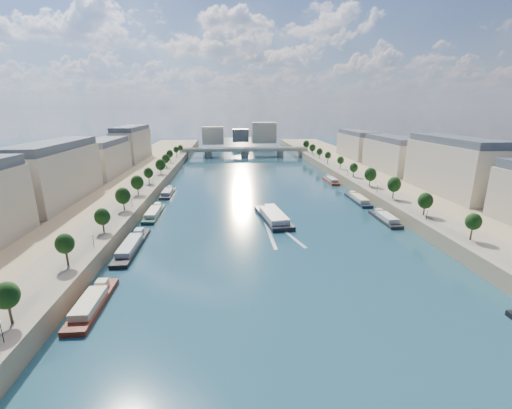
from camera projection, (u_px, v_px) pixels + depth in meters
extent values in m
plane|color=#0B2432|center=(259.00, 198.00, 167.43)|extent=(700.00, 700.00, 0.00)
cube|color=#9E8460|center=(107.00, 196.00, 161.05)|extent=(44.00, 520.00, 5.00)
cube|color=#9E8460|center=(401.00, 190.00, 172.45)|extent=(44.00, 520.00, 5.00)
cube|color=gray|center=(139.00, 190.00, 161.54)|extent=(14.00, 520.00, 0.10)
cube|color=gray|center=(373.00, 185.00, 170.57)|extent=(14.00, 520.00, 0.10)
cylinder|color=#382B1E|center=(1.00, 319.00, 59.57)|extent=(0.50, 0.50, 3.82)
cylinder|color=#382B1E|center=(64.00, 260.00, 82.58)|extent=(0.50, 0.50, 3.82)
ellipsoid|color=black|center=(62.00, 247.00, 81.60)|extent=(4.80, 4.80, 5.52)
cylinder|color=#382B1E|center=(100.00, 227.00, 105.59)|extent=(0.50, 0.50, 3.82)
ellipsoid|color=black|center=(98.00, 216.00, 104.60)|extent=(4.80, 4.80, 5.52)
cylinder|color=#382B1E|center=(122.00, 206.00, 128.59)|extent=(0.50, 0.50, 3.82)
ellipsoid|color=black|center=(121.00, 196.00, 127.61)|extent=(4.80, 4.80, 5.52)
cylinder|color=#382B1E|center=(138.00, 191.00, 151.60)|extent=(0.50, 0.50, 3.82)
ellipsoid|color=black|center=(137.00, 183.00, 150.62)|extent=(4.80, 4.80, 5.52)
cylinder|color=#382B1E|center=(150.00, 180.00, 174.61)|extent=(0.50, 0.50, 3.82)
ellipsoid|color=black|center=(149.00, 173.00, 173.63)|extent=(4.80, 4.80, 5.52)
cylinder|color=#382B1E|center=(159.00, 171.00, 197.62)|extent=(0.50, 0.50, 3.82)
ellipsoid|color=black|center=(158.00, 165.00, 196.63)|extent=(4.80, 4.80, 5.52)
cylinder|color=#382B1E|center=(166.00, 165.00, 220.62)|extent=(0.50, 0.50, 3.82)
ellipsoid|color=black|center=(165.00, 159.00, 219.64)|extent=(4.80, 4.80, 5.52)
cylinder|color=#382B1E|center=(172.00, 159.00, 243.63)|extent=(0.50, 0.50, 3.82)
ellipsoid|color=black|center=(171.00, 154.00, 242.65)|extent=(4.80, 4.80, 5.52)
cylinder|color=#382B1E|center=(176.00, 155.00, 266.64)|extent=(0.50, 0.50, 3.82)
ellipsoid|color=black|center=(176.00, 150.00, 265.66)|extent=(4.80, 4.80, 5.52)
cylinder|color=#382B1E|center=(180.00, 151.00, 289.65)|extent=(0.50, 0.50, 3.82)
ellipsoid|color=black|center=(180.00, 147.00, 288.67)|extent=(4.80, 4.80, 5.52)
cylinder|color=#382B1E|center=(472.00, 235.00, 98.96)|extent=(0.50, 0.50, 3.82)
ellipsoid|color=black|center=(474.00, 223.00, 97.98)|extent=(4.80, 4.80, 5.52)
cylinder|color=#382B1E|center=(426.00, 211.00, 121.97)|extent=(0.50, 0.50, 3.82)
ellipsoid|color=black|center=(427.00, 201.00, 120.99)|extent=(4.80, 4.80, 5.52)
cylinder|color=#382B1E|center=(394.00, 195.00, 144.98)|extent=(0.50, 0.50, 3.82)
ellipsoid|color=black|center=(395.00, 186.00, 143.99)|extent=(4.80, 4.80, 5.52)
cylinder|color=#382B1E|center=(371.00, 183.00, 167.98)|extent=(0.50, 0.50, 3.82)
ellipsoid|color=black|center=(372.00, 175.00, 167.00)|extent=(4.80, 4.80, 5.52)
cylinder|color=#382B1E|center=(354.00, 174.00, 190.99)|extent=(0.50, 0.50, 3.82)
ellipsoid|color=black|center=(354.00, 167.00, 190.01)|extent=(4.80, 4.80, 5.52)
cylinder|color=#382B1E|center=(340.00, 166.00, 214.00)|extent=(0.50, 0.50, 3.82)
ellipsoid|color=black|center=(340.00, 161.00, 213.02)|extent=(4.80, 4.80, 5.52)
cylinder|color=#382B1E|center=(329.00, 161.00, 237.01)|extent=(0.50, 0.50, 3.82)
ellipsoid|color=black|center=(329.00, 156.00, 236.03)|extent=(4.80, 4.80, 5.52)
cylinder|color=#382B1E|center=(320.00, 156.00, 260.02)|extent=(0.50, 0.50, 3.82)
ellipsoid|color=black|center=(320.00, 151.00, 259.03)|extent=(4.80, 4.80, 5.52)
cylinder|color=#382B1E|center=(312.00, 152.00, 283.02)|extent=(0.50, 0.50, 3.82)
ellipsoid|color=black|center=(313.00, 148.00, 282.04)|extent=(4.80, 4.80, 5.52)
cylinder|color=#382B1E|center=(306.00, 149.00, 306.03)|extent=(0.50, 0.50, 3.82)
ellipsoid|color=black|center=(306.00, 145.00, 305.05)|extent=(4.80, 4.80, 5.52)
cylinder|color=black|center=(2.00, 333.00, 55.91)|extent=(0.14, 0.14, 4.00)
cylinder|color=black|center=(93.00, 241.00, 94.26)|extent=(0.14, 0.14, 4.00)
sphere|color=#FFE5B2|center=(92.00, 234.00, 93.68)|extent=(0.36, 0.36, 0.36)
cylinder|color=black|center=(132.00, 202.00, 132.60)|extent=(0.14, 0.14, 4.00)
sphere|color=#FFE5B2|center=(131.00, 197.00, 132.03)|extent=(0.36, 0.36, 0.36)
cylinder|color=black|center=(153.00, 181.00, 170.95)|extent=(0.14, 0.14, 4.00)
sphere|color=#FFE5B2|center=(153.00, 177.00, 170.37)|extent=(0.36, 0.36, 0.36)
cylinder|color=black|center=(167.00, 168.00, 209.29)|extent=(0.14, 0.14, 4.00)
sphere|color=#FFE5B2|center=(166.00, 164.00, 208.72)|extent=(0.36, 0.36, 0.36)
cylinder|color=black|center=(176.00, 158.00, 247.64)|extent=(0.14, 0.14, 4.00)
sphere|color=#FFE5B2|center=(176.00, 155.00, 247.07)|extent=(0.36, 0.36, 0.36)
cylinder|color=black|center=(427.00, 215.00, 116.95)|extent=(0.14, 0.14, 4.00)
sphere|color=#FFE5B2|center=(428.00, 209.00, 116.38)|extent=(0.36, 0.36, 0.36)
cylinder|color=black|center=(377.00, 189.00, 155.30)|extent=(0.14, 0.14, 4.00)
sphere|color=#FFE5B2|center=(378.00, 184.00, 154.73)|extent=(0.36, 0.36, 0.36)
cylinder|color=black|center=(347.00, 173.00, 193.65)|extent=(0.14, 0.14, 4.00)
sphere|color=#FFE5B2|center=(348.00, 169.00, 193.07)|extent=(0.36, 0.36, 0.36)
cylinder|color=black|center=(328.00, 162.00, 231.99)|extent=(0.14, 0.14, 4.00)
sphere|color=#FFE5B2|center=(328.00, 159.00, 231.42)|extent=(0.36, 0.36, 0.36)
cylinder|color=black|center=(313.00, 154.00, 270.34)|extent=(0.14, 0.14, 4.00)
sphere|color=#FFE5B2|center=(313.00, 151.00, 269.76)|extent=(0.36, 0.36, 0.36)
cube|color=#C4B296|center=(57.00, 177.00, 140.30)|extent=(16.00, 52.00, 20.00)
cube|color=#474C54|center=(53.00, 149.00, 137.13)|extent=(14.72, 50.44, 3.20)
cube|color=#C4B296|center=(105.00, 157.00, 195.91)|extent=(16.00, 52.00, 20.00)
cube|color=#474C54|center=(103.00, 137.00, 192.73)|extent=(14.72, 50.44, 3.20)
cube|color=#C4B296|center=(132.00, 146.00, 251.51)|extent=(16.00, 52.00, 20.00)
cube|color=#474C54|center=(131.00, 130.00, 248.34)|extent=(14.72, 50.44, 3.20)
cube|color=#C4B296|center=(451.00, 171.00, 153.77)|extent=(16.00, 52.00, 20.00)
cube|color=#474C54|center=(455.00, 145.00, 150.60)|extent=(14.72, 50.44, 3.20)
cube|color=#C4B296|center=(391.00, 154.00, 209.37)|extent=(16.00, 52.00, 20.00)
cube|color=#474C54|center=(393.00, 135.00, 206.20)|extent=(14.72, 50.44, 3.20)
cube|color=#C4B296|center=(357.00, 144.00, 264.97)|extent=(16.00, 52.00, 20.00)
cube|color=#474C54|center=(358.00, 129.00, 261.80)|extent=(14.72, 50.44, 3.20)
cube|color=#C4B296|center=(213.00, 135.00, 362.55)|extent=(22.00, 18.00, 18.00)
cube|color=#C4B296|center=(264.00, 132.00, 375.95)|extent=(26.00, 20.00, 22.00)
cube|color=#474C54|center=(240.00, 135.00, 389.44)|extent=(18.00, 16.00, 14.00)
cube|color=#C1B79E|center=(244.00, 150.00, 304.19)|extent=(112.00, 11.00, 2.20)
cube|color=#C1B79E|center=(245.00, 149.00, 298.98)|extent=(112.00, 0.80, 0.90)
cube|color=#C1B79E|center=(244.00, 147.00, 308.57)|extent=(112.00, 0.80, 0.90)
cylinder|color=#C1B79E|center=(208.00, 154.00, 302.66)|extent=(6.40, 6.40, 5.00)
cylinder|color=#C1B79E|center=(245.00, 154.00, 305.20)|extent=(6.40, 6.40, 5.00)
cylinder|color=#C1B79E|center=(280.00, 154.00, 307.73)|extent=(6.40, 6.40, 5.00)
cube|color=#C1B79E|center=(186.00, 155.00, 301.08)|extent=(6.00, 12.00, 5.00)
cube|color=#C1B79E|center=(302.00, 153.00, 309.32)|extent=(6.00, 12.00, 5.00)
cube|color=black|center=(273.00, 218.00, 134.88)|extent=(12.57, 30.79, 2.14)
cube|color=white|center=(274.00, 215.00, 132.03)|extent=(9.61, 20.22, 1.92)
cube|color=white|center=(270.00, 207.00, 142.94)|extent=(4.72, 4.14, 1.80)
cube|color=silver|center=(270.00, 235.00, 118.45)|extent=(1.61, 26.02, 0.04)
cube|color=silver|center=(288.00, 234.00, 118.96)|extent=(7.85, 25.43, 0.04)
cube|color=maroon|center=(93.00, 305.00, 75.66)|extent=(5.00, 21.37, 1.80)
cube|color=beige|center=(89.00, 303.00, 73.56)|extent=(4.10, 11.75, 1.60)
cube|color=beige|center=(102.00, 284.00, 81.32)|extent=(2.50, 2.56, 1.80)
cube|color=black|center=(132.00, 247.00, 107.36)|extent=(5.00, 30.05, 1.80)
cube|color=#AEB4BA|center=(130.00, 245.00, 104.59)|extent=(4.10, 16.53, 1.60)
cube|color=#AEB4BA|center=(139.00, 232.00, 115.51)|extent=(2.50, 3.61, 1.80)
cube|color=#16372E|center=(155.00, 214.00, 140.15)|extent=(5.00, 25.23, 1.80)
cube|color=#F1E9C0|center=(153.00, 212.00, 137.75)|extent=(4.10, 13.88, 1.60)
cube|color=#F1E9C0|center=(158.00, 205.00, 146.92)|extent=(2.50, 3.03, 1.80)
cube|color=#262628|center=(168.00, 194.00, 172.98)|extent=(5.00, 21.77, 1.80)
cube|color=gray|center=(167.00, 192.00, 170.84)|extent=(4.10, 11.97, 1.60)
cube|color=gray|center=(170.00, 188.00, 178.75)|extent=(2.50, 2.61, 1.80)
cube|color=black|center=(385.00, 220.00, 132.99)|extent=(5.00, 20.42, 1.80)
cube|color=silver|center=(387.00, 217.00, 130.96)|extent=(4.10, 11.23, 1.60)
cube|color=silver|center=(379.00, 211.00, 138.37)|extent=(2.50, 2.45, 1.80)
cube|color=#182436|center=(358.00, 201.00, 160.74)|extent=(5.00, 24.37, 1.80)
cube|color=beige|center=(359.00, 198.00, 158.41)|extent=(4.10, 13.41, 1.60)
cube|color=beige|center=(352.00, 193.00, 167.26)|extent=(2.50, 2.92, 1.80)
cube|color=maroon|center=(331.00, 182.00, 202.20)|extent=(5.00, 20.76, 1.80)
cube|color=#A1A7AC|center=(332.00, 179.00, 200.15)|extent=(4.10, 11.42, 1.60)
cube|color=#A1A7AC|center=(328.00, 176.00, 207.68)|extent=(2.50, 2.49, 1.80)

